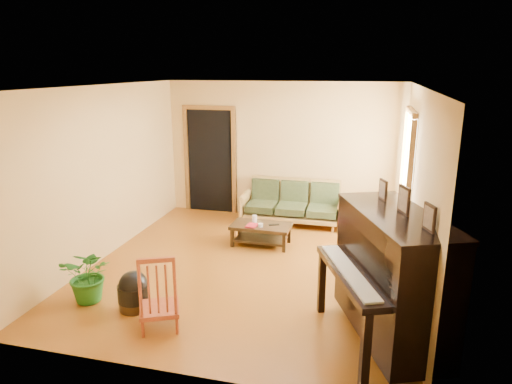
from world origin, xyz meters
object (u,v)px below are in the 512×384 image
(sofa, at_px, (292,203))
(red_chair, at_px, (159,290))
(footstool, at_px, (134,295))
(ceramic_crock, at_px, (384,222))
(armchair, at_px, (385,252))
(coffee_table, at_px, (261,235))
(potted_plant, at_px, (90,275))
(piano, at_px, (392,280))

(sofa, height_order, red_chair, red_chair)
(footstool, distance_m, red_chair, 0.62)
(sofa, bearing_deg, ceramic_crock, 3.23)
(armchair, bearing_deg, footstool, -127.84)
(ceramic_crock, bearing_deg, footstool, -129.14)
(coffee_table, distance_m, potted_plant, 2.86)
(armchair, bearing_deg, sofa, 153.27)
(piano, relative_size, potted_plant, 2.30)
(ceramic_crock, height_order, potted_plant, potted_plant)
(potted_plant, bearing_deg, coffee_table, 55.20)
(sofa, height_order, coffee_table, sofa)
(armchair, height_order, piano, piano)
(red_chair, height_order, potted_plant, red_chair)
(armchair, distance_m, piano, 1.63)
(coffee_table, relative_size, footstool, 2.53)
(sofa, height_order, footstool, sofa)
(piano, bearing_deg, coffee_table, 107.58)
(footstool, bearing_deg, armchair, 29.18)
(piano, xyz_separation_m, ceramic_crock, (0.03, 3.62, -0.59))
(sofa, bearing_deg, coffee_table, -104.93)
(sofa, height_order, armchair, sofa)
(sofa, bearing_deg, potted_plant, -118.91)
(footstool, relative_size, ceramic_crock, 1.49)
(footstool, height_order, ceramic_crock, footstool)
(ceramic_crock, bearing_deg, piano, -90.41)
(armchair, distance_m, footstool, 3.39)
(potted_plant, bearing_deg, sofa, 61.10)
(armchair, xyz_separation_m, ceramic_crock, (0.04, 2.02, -0.25))
(armchair, xyz_separation_m, footstool, (-2.95, -1.65, -0.20))
(sofa, relative_size, coffee_table, 1.96)
(piano, bearing_deg, sofa, 92.76)
(sofa, distance_m, armchair, 2.53)
(footstool, relative_size, red_chair, 0.42)
(piano, xyz_separation_m, footstool, (-2.96, -0.06, -0.54))
(armchair, bearing_deg, piano, -66.65)
(footstool, xyz_separation_m, ceramic_crock, (2.99, 3.67, -0.05))
(armchair, bearing_deg, potted_plant, -133.01)
(coffee_table, distance_m, ceramic_crock, 2.36)
(ceramic_crock, relative_size, potted_plant, 0.36)
(armchair, height_order, red_chair, red_chair)
(sofa, height_order, ceramic_crock, sofa)
(red_chair, relative_size, potted_plant, 1.29)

